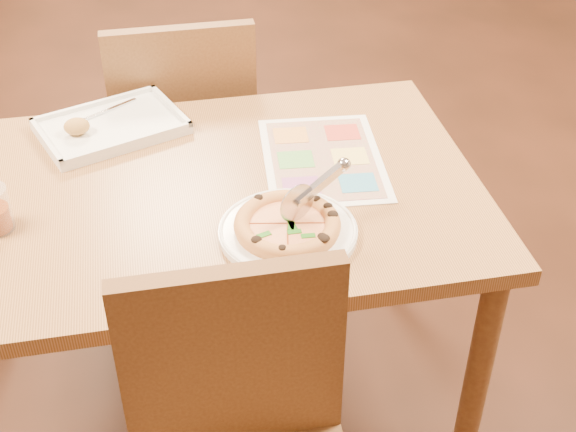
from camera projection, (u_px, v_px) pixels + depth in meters
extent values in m
plane|color=#33180E|center=(218.00, 394.00, 2.30)|extent=(7.00, 7.00, 0.00)
cube|color=#A16E40|center=(202.00, 196.00, 1.88)|extent=(1.30, 0.85, 0.04)
cylinder|color=brown|center=(477.00, 379.00, 1.90)|extent=(0.06, 0.06, 0.68)
cylinder|color=brown|center=(388.00, 202.00, 2.47)|extent=(0.06, 0.06, 0.68)
cube|color=brown|center=(233.00, 363.00, 1.49)|extent=(0.42, 0.04, 0.45)
cube|color=brown|center=(184.00, 135.00, 2.58)|extent=(0.42, 0.42, 0.04)
cube|color=brown|center=(184.00, 101.00, 2.29)|extent=(0.42, 0.04, 0.45)
cylinder|color=white|center=(288.00, 232.00, 1.72)|extent=(0.39, 0.39, 0.02)
cylinder|color=#E5914E|center=(287.00, 227.00, 1.71)|extent=(0.22, 0.22, 0.01)
cylinder|color=#ECC780|center=(287.00, 224.00, 1.71)|extent=(0.19, 0.19, 0.01)
torus|color=#E5914E|center=(287.00, 224.00, 1.71)|extent=(0.23, 0.23, 0.03)
cylinder|color=silver|center=(297.00, 203.00, 1.69)|extent=(0.08, 0.04, 0.09)
cube|color=silver|center=(321.00, 184.00, 1.71)|extent=(0.13, 0.07, 0.06)
cube|color=silver|center=(111.00, 128.00, 2.07)|extent=(0.41, 0.35, 0.02)
cube|color=silver|center=(111.00, 124.00, 2.06)|extent=(0.15, 0.10, 0.00)
ellipsoid|color=#B38140|center=(77.00, 126.00, 2.01)|extent=(0.07, 0.05, 0.04)
cube|color=white|center=(323.00, 159.00, 1.96)|extent=(0.32, 0.43, 0.00)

